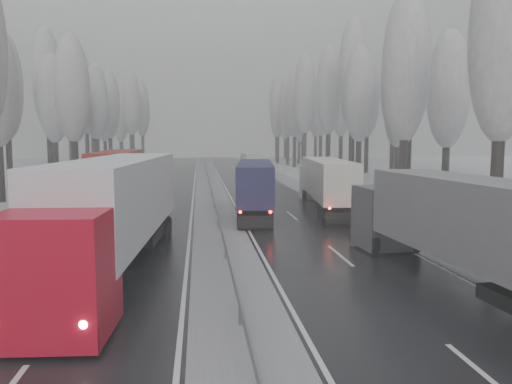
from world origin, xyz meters
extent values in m
cube|color=black|center=(5.25, 30.00, 0.01)|extent=(7.50, 200.00, 0.03)
cube|color=black|center=(-5.25, 30.00, 0.01)|extent=(7.50, 200.00, 0.03)
cube|color=#9B9DA2|center=(0.00, 30.00, 0.02)|extent=(3.00, 200.00, 0.04)
cube|color=#9B9DA2|center=(10.20, 30.00, 0.02)|extent=(2.40, 200.00, 0.04)
cube|color=#9B9DA2|center=(-10.20, 30.00, 0.02)|extent=(2.40, 200.00, 0.04)
cube|color=slate|center=(0.00, 30.00, 0.60)|extent=(0.06, 200.00, 0.32)
cube|color=slate|center=(0.00, 28.00, 0.30)|extent=(0.12, 0.12, 0.60)
cube|color=slate|center=(0.00, 60.00, 0.30)|extent=(0.12, 0.12, 0.60)
cylinder|color=black|center=(15.04, 15.67, 2.80)|extent=(0.68, 0.68, 5.60)
ellipsoid|color=gray|center=(15.04, 15.67, 10.80)|extent=(3.60, 3.60, 11.45)
cylinder|color=black|center=(14.51, 27.03, 2.81)|extent=(0.68, 0.68, 5.62)
ellipsoid|color=gray|center=(14.51, 27.03, 10.84)|extent=(3.60, 3.60, 11.48)
cylinder|color=black|center=(20.02, 31.03, 2.47)|extent=(0.64, 0.64, 4.94)
ellipsoid|color=gray|center=(20.02, 31.03, 9.53)|extent=(3.60, 3.60, 10.09)
cylinder|color=black|center=(17.90, 35.17, 2.66)|extent=(0.66, 0.66, 5.32)
ellipsoid|color=gray|center=(17.90, 35.17, 10.27)|extent=(3.60, 3.60, 10.88)
cylinder|color=black|center=(20.12, 39.17, 3.16)|extent=(0.72, 0.72, 6.31)
ellipsoid|color=gray|center=(20.12, 39.17, 12.17)|extent=(3.60, 3.60, 12.90)
cylinder|color=black|center=(17.02, 45.60, 2.69)|extent=(0.67, 0.67, 5.38)
ellipsoid|color=gray|center=(17.02, 45.60, 10.37)|extent=(3.60, 3.60, 10.98)
cylinder|color=black|center=(23.31, 49.60, 2.30)|extent=(0.62, 0.62, 4.59)
ellipsoid|color=gray|center=(23.31, 49.60, 8.86)|extent=(3.60, 3.60, 9.39)
cylinder|color=black|center=(17.90, 51.02, 3.47)|extent=(0.76, 0.76, 6.95)
ellipsoid|color=gray|center=(17.90, 51.02, 13.40)|extent=(3.60, 3.60, 14.19)
cylinder|color=black|center=(24.81, 55.02, 3.30)|extent=(0.74, 0.74, 6.59)
ellipsoid|color=gray|center=(24.81, 55.02, 12.71)|extent=(3.60, 3.60, 13.46)
cylinder|color=black|center=(17.56, 61.27, 3.18)|extent=(0.72, 0.72, 6.37)
ellipsoid|color=gray|center=(17.56, 61.27, 12.28)|extent=(3.60, 3.60, 13.01)
cylinder|color=black|center=(24.72, 65.27, 2.99)|extent=(0.70, 0.70, 5.97)
ellipsoid|color=gray|center=(24.72, 65.27, 11.52)|extent=(3.60, 3.60, 12.20)
cylinder|color=black|center=(16.34, 71.95, 3.33)|extent=(0.74, 0.74, 6.65)
ellipsoid|color=gray|center=(16.34, 71.95, 12.83)|extent=(3.60, 3.60, 13.59)
cylinder|color=black|center=(23.71, 75.95, 3.07)|extent=(0.71, 0.71, 6.14)
ellipsoid|color=gray|center=(23.71, 75.95, 11.84)|extent=(3.60, 3.60, 12.54)
cylinder|color=black|center=(16.56, 81.70, 3.03)|extent=(0.71, 0.71, 6.05)
ellipsoid|color=gray|center=(16.56, 81.70, 11.68)|extent=(3.60, 3.60, 12.37)
cylinder|color=black|center=(22.48, 85.70, 3.15)|extent=(0.72, 0.72, 6.30)
ellipsoid|color=gray|center=(22.48, 85.70, 12.15)|extent=(3.60, 3.60, 12.87)
cylinder|color=black|center=(16.63, 89.21, 2.94)|extent=(0.70, 0.70, 5.88)
ellipsoid|color=gray|center=(16.63, 89.21, 11.33)|extent=(3.60, 3.60, 12.00)
cylinder|color=black|center=(19.77, 93.21, 2.43)|extent=(0.64, 0.64, 4.86)
ellipsoid|color=gray|center=(19.77, 93.21, 9.37)|extent=(3.60, 3.60, 9.92)
cylinder|color=black|center=(15.73, 96.32, 2.99)|extent=(0.70, 0.70, 5.98)
ellipsoid|color=gray|center=(15.73, 96.32, 11.53)|extent=(3.60, 3.60, 12.21)
cylinder|color=black|center=(24.94, 100.32, 3.09)|extent=(0.71, 0.71, 6.19)
ellipsoid|color=gray|center=(24.94, 100.32, 11.93)|extent=(3.60, 3.60, 12.64)
cylinder|color=black|center=(17.04, 106.16, 3.43)|extent=(0.75, 0.75, 6.86)
ellipsoid|color=gray|center=(17.04, 106.16, 13.22)|extent=(3.60, 3.60, 14.01)
cylinder|color=black|center=(24.02, 110.16, 2.77)|extent=(0.68, 0.68, 5.55)
ellipsoid|color=gray|center=(24.02, 110.16, 10.70)|extent=(3.60, 3.60, 11.33)
cylinder|color=black|center=(18.73, 116.73, 3.05)|extent=(0.71, 0.71, 6.09)
ellipsoid|color=gray|center=(18.73, 116.73, 11.75)|extent=(3.60, 3.60, 12.45)
cylinder|color=black|center=(21.55, 120.73, 2.74)|extent=(0.67, 0.67, 5.49)
ellipsoid|color=gray|center=(21.55, 120.73, 10.58)|extent=(3.60, 3.60, 11.21)
cylinder|color=black|center=(-17.75, 34.20, 2.52)|extent=(0.65, 0.65, 5.03)
cylinder|color=black|center=(-13.94, 43.73, 2.72)|extent=(0.67, 0.67, 5.44)
ellipsoid|color=gray|center=(-13.94, 43.73, 10.49)|extent=(3.60, 3.60, 11.11)
cylinder|color=black|center=(-21.85, 47.73, 2.86)|extent=(0.69, 0.69, 5.72)
ellipsoid|color=gray|center=(-21.85, 47.73, 11.04)|extent=(3.60, 3.60, 11.69)
cylinder|color=black|center=(-18.26, 52.71, 2.61)|extent=(0.66, 0.66, 5.23)
ellipsoid|color=gray|center=(-18.26, 52.71, 10.08)|extent=(3.60, 3.60, 10.68)
cylinder|color=black|center=(-20.05, 56.71, 3.30)|extent=(0.74, 0.74, 6.60)
ellipsoid|color=gray|center=(-20.05, 56.71, 12.74)|extent=(3.60, 3.60, 13.49)
cylinder|color=black|center=(-18.16, 62.35, 2.58)|extent=(0.65, 0.65, 5.16)
ellipsoid|color=gray|center=(-18.16, 62.35, 9.95)|extent=(3.60, 3.60, 10.54)
cylinder|color=black|center=(-19.54, 66.35, 2.90)|extent=(0.69, 0.69, 5.79)
ellipsoid|color=gray|center=(-19.54, 66.35, 11.18)|extent=(3.60, 3.60, 11.84)
cylinder|color=black|center=(-16.58, 69.11, 2.82)|extent=(0.68, 0.68, 5.64)
ellipsoid|color=gray|center=(-16.58, 69.11, 10.89)|extent=(3.60, 3.60, 11.53)
cylinder|color=black|center=(-21.42, 73.11, 3.28)|extent=(0.73, 0.73, 6.56)
ellipsoid|color=gray|center=(-21.42, 73.11, 12.65)|extent=(3.60, 3.60, 13.40)
cylinder|color=black|center=(-16.33, 79.19, 2.90)|extent=(0.69, 0.69, 5.79)
ellipsoid|color=gray|center=(-16.33, 79.19, 11.17)|extent=(3.60, 3.60, 11.84)
cylinder|color=black|center=(-21.09, 83.19, 3.32)|extent=(0.74, 0.74, 6.65)
ellipsoid|color=gray|center=(-21.09, 83.19, 12.82)|extent=(3.60, 3.60, 13.58)
cylinder|color=black|center=(-18.93, 88.54, 2.56)|extent=(0.65, 0.65, 5.12)
ellipsoid|color=gray|center=(-18.93, 88.54, 9.88)|extent=(3.60, 3.60, 10.46)
cylinder|color=black|center=(-21.82, 92.54, 2.92)|extent=(0.69, 0.69, 5.84)
ellipsoid|color=gray|center=(-21.82, 92.54, 11.26)|extent=(3.60, 3.60, 11.92)
cylinder|color=black|center=(-15.07, 99.33, 3.34)|extent=(0.74, 0.74, 6.67)
ellipsoid|color=gray|center=(-15.07, 99.33, 12.87)|extent=(3.60, 3.60, 13.63)
cylinder|color=black|center=(-24.20, 103.33, 3.15)|extent=(0.72, 0.72, 6.31)
ellipsoid|color=gray|center=(-24.20, 103.33, 12.16)|extent=(3.60, 3.60, 12.88)
cylinder|color=black|center=(-14.05, 108.72, 3.14)|extent=(0.72, 0.72, 6.29)
ellipsoid|color=gray|center=(-14.05, 108.72, 12.12)|extent=(3.60, 3.60, 12.84)
cylinder|color=black|center=(-19.66, 112.72, 2.43)|extent=(0.64, 0.64, 4.86)
ellipsoid|color=gray|center=(-19.66, 112.72, 9.36)|extent=(3.60, 3.60, 9.92)
cylinder|color=black|center=(-17.56, 115.31, 3.31)|extent=(0.74, 0.74, 6.63)
ellipsoid|color=gray|center=(-17.56, 115.31, 12.78)|extent=(3.60, 3.60, 13.54)
cylinder|color=black|center=(-20.33, 119.31, 2.89)|extent=(0.69, 0.69, 5.79)
ellipsoid|color=gray|center=(-20.33, 119.31, 11.16)|extent=(3.60, 3.60, 11.82)
cube|color=#4F4F54|center=(7.73, 12.84, 1.61)|extent=(2.62, 2.71, 2.93)
cube|color=black|center=(7.64, 14.06, 2.29)|extent=(2.25, 0.26, 0.98)
cube|color=black|center=(7.63, 14.16, 0.44)|extent=(2.45, 0.32, 0.49)
cube|color=slate|center=(8.29, 5.25, 2.64)|extent=(3.41, 12.84, 2.73)
cylinder|color=black|center=(6.76, 11.99, 0.51)|extent=(0.42, 1.04, 1.02)
cylinder|color=black|center=(8.81, 12.14, 0.51)|extent=(0.42, 1.04, 1.02)
sphere|color=white|center=(6.71, 14.12, 0.83)|extent=(0.21, 0.21, 0.21)
sphere|color=white|center=(8.56, 14.26, 0.83)|extent=(0.21, 0.21, 0.21)
cube|color=navy|center=(3.53, 31.64, 1.49)|extent=(2.50, 2.58, 2.70)
cube|color=black|center=(3.65, 32.76, 2.12)|extent=(2.07, 0.32, 0.90)
cube|color=black|center=(3.66, 32.85, 0.41)|extent=(2.26, 0.38, 0.45)
cube|color=#16173D|center=(2.75, 24.65, 2.43)|extent=(3.58, 11.90, 2.52)
cube|color=black|center=(2.10, 18.78, 0.50)|extent=(2.07, 0.34, 0.41)
cube|color=black|center=(2.39, 21.43, 0.68)|extent=(2.52, 5.15, 0.41)
cube|color=black|center=(2.15, 19.28, 0.32)|extent=(2.07, 0.28, 0.54)
cylinder|color=black|center=(2.51, 31.03, 0.47)|extent=(0.42, 0.97, 0.94)
cylinder|color=black|center=(4.39, 30.82, 0.47)|extent=(0.42, 0.97, 0.94)
cylinder|color=black|center=(1.41, 21.17, 0.47)|extent=(0.42, 0.97, 0.94)
cylinder|color=black|center=(3.29, 20.96, 0.47)|extent=(0.42, 0.97, 0.94)
cylinder|color=black|center=(1.28, 20.01, 0.47)|extent=(0.42, 0.97, 0.94)
cylinder|color=black|center=(3.16, 19.80, 0.47)|extent=(0.42, 0.97, 0.94)
sphere|color=#FF0C05|center=(1.24, 18.81, 1.22)|extent=(0.18, 0.18, 0.18)
sphere|color=#FF0C05|center=(2.94, 18.62, 1.22)|extent=(0.18, 0.18, 0.18)
sphere|color=white|center=(2.82, 32.97, 0.77)|extent=(0.20, 0.20, 0.20)
sphere|color=white|center=(4.52, 32.78, 0.77)|extent=(0.20, 0.20, 0.20)
cube|color=beige|center=(8.84, 32.48, 1.54)|extent=(2.58, 2.66, 2.81)
cube|color=black|center=(8.96, 33.64, 2.20)|extent=(2.15, 0.31, 0.94)
cube|color=black|center=(8.97, 33.74, 0.42)|extent=(2.34, 0.38, 0.47)
cube|color=beige|center=(8.08, 25.22, 2.53)|extent=(3.62, 12.34, 2.62)
cube|color=black|center=(7.45, 19.12, 0.51)|extent=(2.15, 0.33, 0.42)
cube|color=black|center=(7.74, 21.87, 0.70)|extent=(2.58, 5.33, 0.42)
cube|color=black|center=(7.51, 19.64, 0.33)|extent=(2.15, 0.28, 0.56)
cylinder|color=black|center=(7.78, 31.84, 0.49)|extent=(0.43, 1.00, 0.97)
cylinder|color=black|center=(9.74, 31.63, 0.49)|extent=(0.43, 1.00, 0.97)
cylinder|color=black|center=(6.72, 21.60, 0.49)|extent=(0.43, 1.00, 0.97)
cylinder|color=black|center=(8.68, 21.40, 0.49)|extent=(0.43, 1.00, 0.97)
cylinder|color=black|center=(6.60, 20.39, 0.49)|extent=(0.43, 1.00, 0.97)
cylinder|color=black|center=(8.55, 20.19, 0.49)|extent=(0.43, 1.00, 0.97)
sphere|color=#FF0C05|center=(6.56, 19.15, 1.26)|extent=(0.19, 0.19, 0.19)
sphere|color=#FF0C05|center=(8.33, 18.97, 1.26)|extent=(0.19, 0.19, 0.19)
sphere|color=white|center=(8.08, 33.85, 0.80)|extent=(0.21, 0.21, 0.21)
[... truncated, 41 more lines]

